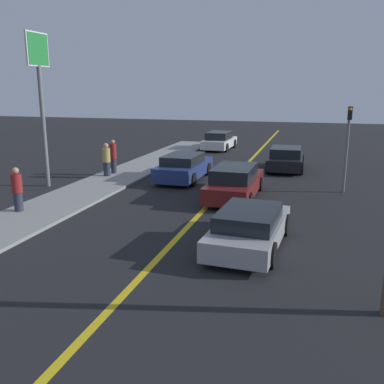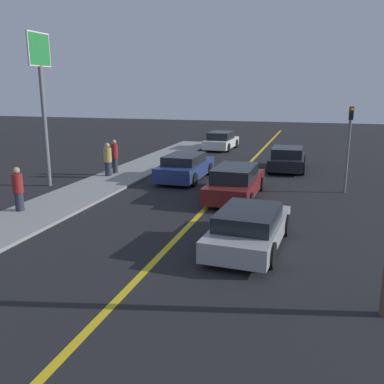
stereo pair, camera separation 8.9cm
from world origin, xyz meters
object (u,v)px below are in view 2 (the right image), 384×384
object	(u,v)px
car_near_right_lane	(249,228)
car_oncoming_far	(221,141)
pedestrian_mid_group	(108,160)
car_far_distant	(185,167)
pedestrian_near_curb	(18,189)
traffic_light	(349,140)
car_ahead_center	(236,182)
roadside_sign	(41,77)
pedestrian_far_standing	(115,156)
car_parked_left_lot	(287,159)

from	to	relation	value
car_near_right_lane	car_oncoming_far	bearing A→B (deg)	108.38
car_near_right_lane	pedestrian_mid_group	xyz separation A→B (m)	(-8.50, 7.76, 0.35)
car_far_distant	pedestrian_near_curb	world-z (taller)	pedestrian_near_curb
traffic_light	car_oncoming_far	bearing A→B (deg)	124.89
car_far_distant	car_oncoming_far	bearing A→B (deg)	94.32
car_ahead_center	roadside_sign	distance (m)	9.82
car_ahead_center	roadside_sign	bearing A→B (deg)	-177.52
car_near_right_lane	traffic_light	bearing A→B (deg)	72.33
car_far_distant	roadside_sign	bearing A→B (deg)	-149.83
pedestrian_mid_group	traffic_light	xyz separation A→B (m)	(11.48, -0.00, 1.37)
car_ahead_center	car_near_right_lane	bearing A→B (deg)	-74.80
car_far_distant	traffic_light	bearing A→B (deg)	-4.46
car_ahead_center	pedestrian_far_standing	bearing A→B (deg)	157.83
car_near_right_lane	car_parked_left_lot	xyz separation A→B (m)	(0.13, 12.45, 0.05)
car_near_right_lane	roadside_sign	bearing A→B (deg)	156.24
pedestrian_near_curb	pedestrian_far_standing	xyz separation A→B (m)	(0.14, 7.49, 0.08)
car_parked_left_lot	pedestrian_far_standing	bearing A→B (deg)	-156.88
car_parked_left_lot	pedestrian_far_standing	distance (m)	9.48
car_far_distant	pedestrian_near_curb	xyz separation A→B (m)	(-4.03, -7.45, 0.28)
car_ahead_center	car_oncoming_far	xyz separation A→B (m)	(-3.77, 13.96, -0.02)
car_far_distant	car_near_right_lane	bearing A→B (deg)	-60.66
traffic_light	roadside_sign	xyz separation A→B (m)	(-13.27, -2.48, 2.64)
car_ahead_center	traffic_light	size ratio (longest dim) A/B	1.28
car_near_right_lane	pedestrian_mid_group	world-z (taller)	pedestrian_mid_group
pedestrian_mid_group	roadside_sign	world-z (taller)	roadside_sign
car_far_distant	pedestrian_far_standing	distance (m)	3.91
car_near_right_lane	car_oncoming_far	world-z (taller)	car_oncoming_far
roadside_sign	car_ahead_center	bearing A→B (deg)	2.01
car_far_distant	car_parked_left_lot	bearing A→B (deg)	41.11
traffic_light	car_near_right_lane	bearing A→B (deg)	-111.05
pedestrian_mid_group	car_parked_left_lot	bearing A→B (deg)	28.53
car_oncoming_far	traffic_light	xyz separation A→B (m)	(8.22, -11.79, 1.68)
car_parked_left_lot	traffic_light	size ratio (longest dim) A/B	1.07
car_near_right_lane	car_parked_left_lot	size ratio (longest dim) A/B	1.08
car_near_right_lane	traffic_light	world-z (taller)	traffic_light
car_near_right_lane	pedestrian_far_standing	world-z (taller)	pedestrian_far_standing
pedestrian_mid_group	roadside_sign	size ratio (longest dim) A/B	0.24
car_parked_left_lot	car_oncoming_far	world-z (taller)	car_oncoming_far
car_oncoming_far	car_near_right_lane	bearing A→B (deg)	-72.77
pedestrian_mid_group	traffic_light	distance (m)	11.56
pedestrian_mid_group	car_oncoming_far	bearing A→B (deg)	74.56
car_near_right_lane	roadside_sign	distance (m)	12.36
car_ahead_center	pedestrian_mid_group	xyz separation A→B (m)	(-7.03, 2.18, 0.29)
car_near_right_lane	car_ahead_center	size ratio (longest dim) A/B	0.91
roadside_sign	car_parked_left_lot	bearing A→B (deg)	34.55
car_near_right_lane	roadside_sign	world-z (taller)	roadside_sign
pedestrian_near_curb	pedestrian_far_standing	bearing A→B (deg)	88.95
roadside_sign	car_oncoming_far	bearing A→B (deg)	70.52
car_oncoming_far	pedestrian_near_curb	bearing A→B (deg)	-98.10
car_far_distant	roadside_sign	distance (m)	7.84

